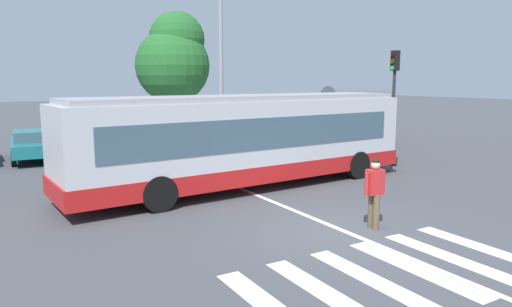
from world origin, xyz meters
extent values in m
plane|color=#424449|center=(0.00, 0.00, 0.00)|extent=(160.00, 160.00, 0.00)
cylinder|color=black|center=(4.41, 6.68, 0.50)|extent=(1.02, 0.37, 1.00)
cylinder|color=black|center=(4.58, 4.34, 0.50)|extent=(1.02, 0.37, 1.00)
cylinder|color=black|center=(-3.26, 6.13, 0.50)|extent=(1.02, 0.37, 1.00)
cylinder|color=black|center=(-3.09, 3.79, 0.50)|extent=(1.02, 0.37, 1.00)
cube|color=silver|center=(0.42, 5.22, 1.62)|extent=(12.16, 3.42, 2.55)
cube|color=red|center=(0.42, 5.22, 0.62)|extent=(12.28, 3.45, 0.55)
cube|color=#3D5666|center=(0.42, 5.22, 1.93)|extent=(10.73, 3.36, 0.96)
cube|color=#3D5666|center=(6.41, 5.65, 1.83)|extent=(0.20, 2.24, 1.63)
cube|color=black|center=(6.41, 5.65, 2.72)|extent=(0.20, 1.94, 0.28)
cube|color=#99999E|center=(0.42, 5.22, 2.98)|extent=(11.67, 3.18, 0.16)
cube|color=#28282B|center=(6.53, 5.66, 0.43)|extent=(0.30, 2.55, 0.36)
cylinder|color=brown|center=(0.89, -0.15, 0.42)|extent=(0.16, 0.16, 0.85)
cylinder|color=brown|center=(0.88, -0.33, 0.42)|extent=(0.16, 0.16, 0.85)
cube|color=#B22323|center=(0.89, -0.24, 1.15)|extent=(0.42, 0.29, 0.60)
cylinder|color=#B22323|center=(0.65, -0.22, 1.12)|extent=(0.10, 0.10, 0.55)
cylinder|color=#B22323|center=(1.13, -0.26, 1.12)|extent=(0.10, 0.10, 0.55)
sphere|color=tan|center=(0.89, -0.24, 1.56)|extent=(0.22, 0.22, 0.22)
sphere|color=black|center=(0.89, -0.24, 1.63)|extent=(0.19, 0.19, 0.19)
cylinder|color=black|center=(-5.90, 16.12, 0.32)|extent=(0.24, 0.65, 0.64)
cylinder|color=black|center=(-4.23, 16.02, 0.32)|extent=(0.24, 0.65, 0.64)
cylinder|color=black|center=(-6.07, 13.34, 0.32)|extent=(0.24, 0.65, 0.64)
cylinder|color=black|center=(-4.40, 13.24, 0.32)|extent=(0.24, 0.65, 0.64)
cube|color=#196B70|center=(-5.15, 14.68, 0.64)|extent=(2.09, 4.60, 0.52)
cube|color=#3D5666|center=(-5.15, 14.59, 1.12)|extent=(1.73, 2.25, 0.44)
cube|color=#196B70|center=(-5.15, 14.59, 1.30)|extent=(1.64, 2.07, 0.09)
cylinder|color=black|center=(-3.35, 16.58, 0.32)|extent=(0.22, 0.65, 0.64)
cylinder|color=black|center=(-1.68, 16.63, 0.32)|extent=(0.22, 0.65, 0.64)
cylinder|color=black|center=(-3.26, 13.79, 0.32)|extent=(0.22, 0.65, 0.64)
cylinder|color=black|center=(-1.59, 13.84, 0.32)|extent=(0.22, 0.65, 0.64)
cube|color=#234293|center=(-2.47, 15.21, 0.64)|extent=(1.96, 4.56, 0.52)
cube|color=#3D5666|center=(-2.47, 15.12, 1.12)|extent=(1.67, 2.21, 0.44)
cube|color=#234293|center=(-2.47, 15.12, 1.30)|extent=(1.59, 2.03, 0.09)
cylinder|color=black|center=(-0.64, 16.24, 0.32)|extent=(0.22, 0.65, 0.64)
cylinder|color=black|center=(1.03, 16.18, 0.32)|extent=(0.22, 0.65, 0.64)
cylinder|color=black|center=(-0.74, 13.45, 0.32)|extent=(0.22, 0.65, 0.64)
cylinder|color=black|center=(0.93, 13.39, 0.32)|extent=(0.22, 0.65, 0.64)
cube|color=white|center=(0.15, 14.81, 0.64)|extent=(1.98, 4.56, 0.52)
cube|color=#3D5666|center=(0.14, 14.72, 1.12)|extent=(1.68, 2.22, 0.44)
cube|color=white|center=(0.14, 14.72, 1.30)|extent=(1.60, 2.03, 0.09)
cylinder|color=black|center=(2.16, 16.35, 0.32)|extent=(0.23, 0.65, 0.64)
cylinder|color=black|center=(3.83, 16.28, 0.32)|extent=(0.23, 0.65, 0.64)
cylinder|color=black|center=(2.04, 13.57, 0.32)|extent=(0.23, 0.65, 0.64)
cylinder|color=black|center=(3.71, 13.49, 0.32)|extent=(0.23, 0.65, 0.64)
cube|color=#B7BABF|center=(2.94, 14.92, 0.64)|extent=(2.02, 4.58, 0.52)
cube|color=#3D5666|center=(2.93, 14.83, 1.12)|extent=(1.70, 2.23, 0.44)
cube|color=#B7BABF|center=(2.93, 14.83, 1.30)|extent=(1.62, 2.05, 0.09)
cylinder|color=black|center=(4.78, 16.42, 0.32)|extent=(0.21, 0.64, 0.64)
cylinder|color=black|center=(6.46, 16.40, 0.32)|extent=(0.21, 0.64, 0.64)
cylinder|color=black|center=(4.75, 13.63, 0.32)|extent=(0.21, 0.64, 0.64)
cylinder|color=black|center=(6.43, 13.61, 0.32)|extent=(0.21, 0.64, 0.64)
cube|color=#C6B793|center=(5.60, 15.02, 0.64)|extent=(1.86, 4.52, 0.52)
cube|color=#3D5666|center=(5.60, 14.93, 1.12)|extent=(1.62, 2.18, 0.44)
cube|color=#C6B793|center=(5.60, 14.93, 1.30)|extent=(1.55, 1.99, 0.09)
cylinder|color=#28282B|center=(9.22, 7.12, 1.98)|extent=(0.14, 0.14, 3.97)
cube|color=black|center=(9.22, 7.12, 4.42)|extent=(0.28, 0.32, 0.90)
cylinder|color=#410907|center=(9.05, 7.12, 4.69)|extent=(0.04, 0.20, 0.20)
cylinder|color=#463707|center=(9.05, 7.12, 4.39)|extent=(0.04, 0.20, 0.20)
cylinder|color=green|center=(9.05, 7.12, 4.09)|extent=(0.04, 0.20, 0.20)
cylinder|color=#28282B|center=(8.97, 11.45, 1.15)|extent=(0.12, 0.12, 2.30)
cylinder|color=#28282B|center=(12.95, 11.45, 1.15)|extent=(0.12, 0.12, 2.30)
cube|color=slate|center=(10.96, 12.15, 1.26)|extent=(3.81, 0.04, 1.93)
cylinder|color=#515660|center=(10.96, 11.45, 2.48)|extent=(4.05, 1.54, 1.54)
cube|color=#4C3823|center=(10.96, 11.45, 0.45)|extent=(3.18, 0.36, 0.08)
cylinder|color=#939399|center=(3.11, 12.47, 4.56)|extent=(0.20, 0.20, 9.12)
cylinder|color=brown|center=(2.50, 17.44, 1.45)|extent=(0.36, 0.36, 2.89)
sphere|color=#236028|center=(2.50, 17.44, 4.36)|extent=(4.20, 4.20, 4.20)
sphere|color=#236028|center=(2.81, 17.48, 5.83)|extent=(3.15, 3.15, 3.15)
cube|color=silver|center=(-2.31, -2.43, 0.00)|extent=(0.45, 3.15, 0.01)
cube|color=silver|center=(-1.25, -2.43, 0.00)|extent=(0.45, 3.15, 0.01)
cube|color=silver|center=(-0.19, -2.43, 0.00)|extent=(0.45, 3.15, 0.01)
cube|color=silver|center=(0.87, -2.43, 0.00)|extent=(0.45, 3.15, 0.01)
cube|color=silver|center=(1.94, -2.43, 0.00)|extent=(0.45, 3.15, 0.01)
cube|color=silver|center=(0.14, 2.00, 0.00)|extent=(0.16, 24.00, 0.01)
camera|label=1|loc=(-7.06, -8.17, 3.54)|focal=32.77mm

